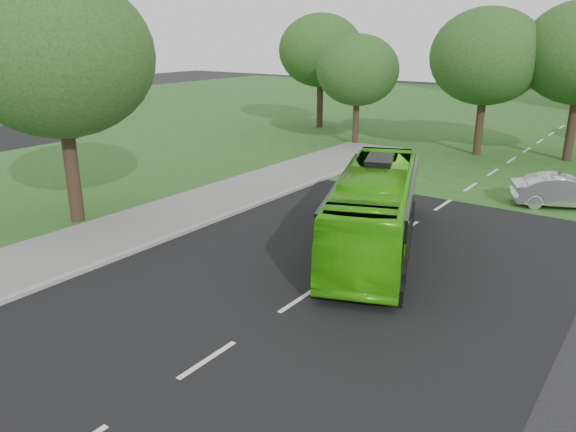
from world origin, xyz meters
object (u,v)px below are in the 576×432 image
at_px(tree_park_a, 358,70).
at_px(tree_side_near, 58,57).
at_px(tree_park_b, 487,57).
at_px(tree_park_f, 321,51).
at_px(sedan, 564,191).
at_px(bus, 375,209).

xyz_separation_m(tree_park_a, tree_side_near, (-1.32, -22.22, 1.59)).
relative_size(tree_park_b, tree_park_f, 1.00).
distance_m(tree_park_b, sedan, 12.88).
xyz_separation_m(tree_park_b, sedan, (6.92, -9.35, -5.52)).
bearing_deg(sedan, tree_side_near, 105.66).
relative_size(tree_park_a, tree_park_b, 0.83).
bearing_deg(tree_park_a, tree_park_f, 140.89).
bearing_deg(tree_park_b, tree_park_a, -170.89).
height_order(tree_park_a, bus, tree_park_a).
height_order(tree_park_a, sedan, tree_park_a).
xyz_separation_m(tree_park_f, bus, (16.73, -22.77, -4.80)).
relative_size(tree_park_a, sedan, 1.69).
distance_m(tree_park_a, tree_park_b, 8.55).
bearing_deg(tree_park_b, bus, -83.68).
bearing_deg(tree_park_a, sedan, -27.63).
bearing_deg(tree_park_f, bus, -53.69).
bearing_deg(tree_park_f, tree_park_a, -39.11).
xyz_separation_m(tree_park_f, sedan, (21.54, -13.08, -5.56)).
bearing_deg(tree_park_a, tree_side_near, -93.39).
distance_m(tree_park_f, bus, 28.66).
bearing_deg(bus, tree_park_b, 75.33).
relative_size(tree_park_a, tree_park_f, 0.83).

